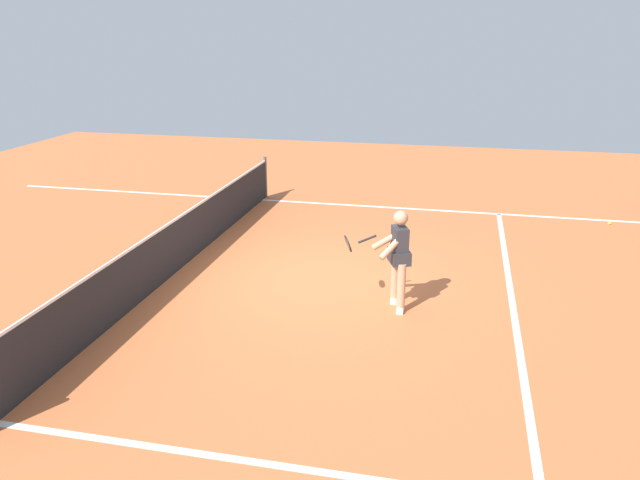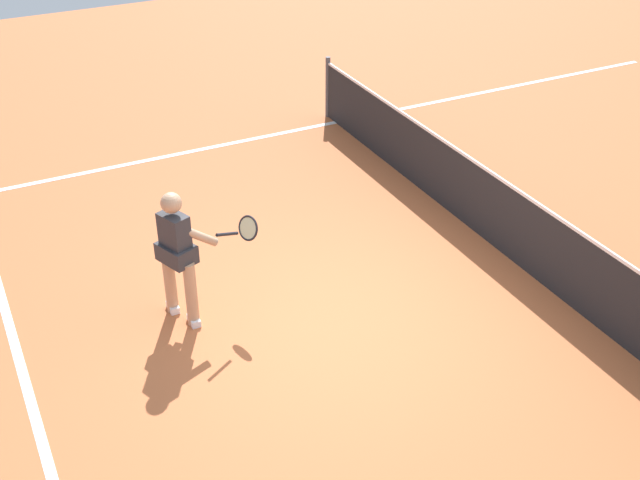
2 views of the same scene
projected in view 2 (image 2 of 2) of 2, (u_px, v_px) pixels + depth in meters
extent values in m
plane|color=#C66638|center=(327.00, 323.00, 8.88)|extent=(26.79, 26.79, 0.00)
cube|color=white|center=(34.00, 413.00, 7.69)|extent=(9.62, 0.10, 0.01)
cube|color=white|center=(186.00, 152.00, 12.54)|extent=(0.10, 18.61, 0.01)
cylinder|color=#4C4C51|center=(328.00, 87.00, 13.49)|extent=(0.08, 0.08, 1.03)
cube|color=#232326|center=(523.00, 233.00, 9.63)|extent=(10.14, 0.02, 0.91)
cube|color=white|center=(528.00, 197.00, 9.38)|extent=(10.14, 0.02, 0.04)
cylinder|color=tan|center=(170.00, 281.00, 8.88)|extent=(0.13, 0.13, 0.78)
cylinder|color=tan|center=(191.00, 294.00, 8.68)|extent=(0.13, 0.13, 0.78)
cube|color=white|center=(173.00, 307.00, 9.07)|extent=(0.20, 0.10, 0.08)
cube|color=white|center=(194.00, 320.00, 8.86)|extent=(0.20, 0.10, 0.08)
cube|color=#2D2D33|center=(175.00, 237.00, 8.44)|extent=(0.37, 0.30, 0.52)
cube|color=#2D2D33|center=(177.00, 253.00, 8.54)|extent=(0.47, 0.41, 0.20)
sphere|color=tan|center=(171.00, 203.00, 8.23)|extent=(0.22, 0.22, 0.22)
cylinder|color=tan|center=(177.00, 225.00, 8.61)|extent=(0.41, 0.40, 0.37)
cylinder|color=tan|center=(195.00, 234.00, 8.43)|extent=(0.12, 0.48, 0.37)
cylinder|color=black|center=(227.00, 234.00, 8.52)|extent=(0.14, 0.29, 0.14)
torus|color=black|center=(248.00, 228.00, 8.74)|extent=(0.31, 0.21, 0.28)
cylinder|color=beige|center=(248.00, 228.00, 8.74)|extent=(0.26, 0.17, 0.23)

